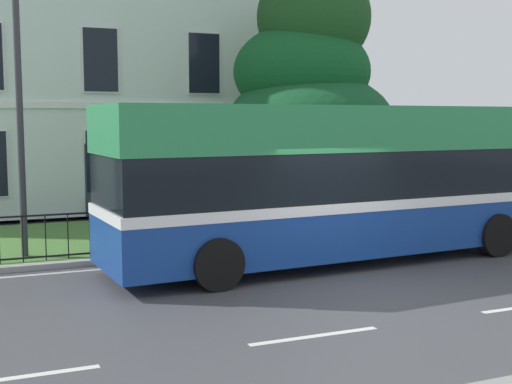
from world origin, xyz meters
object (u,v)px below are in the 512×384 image
object	(u,v)px
georgian_townhouse	(76,37)
litter_bin	(248,213)
single_decker_bus	(342,181)
street_lamp_post	(18,60)
evergreen_tree	(310,110)

from	to	relation	value
georgian_townhouse	litter_bin	distance (m)	11.68
georgian_townhouse	litter_bin	xyz separation A→B (m)	(2.65, -10.08, -5.26)
single_decker_bus	street_lamp_post	size ratio (longest dim) A/B	1.43
litter_bin	street_lamp_post	bearing A→B (deg)	-176.48
georgian_townhouse	street_lamp_post	xyz separation A→B (m)	(-2.64, -10.41, -1.72)
evergreen_tree	georgian_townhouse	bearing A→B (deg)	125.14
georgian_townhouse	single_decker_bus	xyz separation A→B (m)	(3.67, -12.93, -4.24)
georgian_townhouse	single_decker_bus	size ratio (longest dim) A/B	1.58
evergreen_tree	litter_bin	world-z (taller)	evergreen_tree
evergreen_tree	single_decker_bus	distance (m)	5.65
georgian_townhouse	street_lamp_post	world-z (taller)	georgian_townhouse
single_decker_bus	street_lamp_post	xyz separation A→B (m)	(-6.31, 2.52, 2.52)
single_decker_bus	litter_bin	size ratio (longest dim) A/B	8.82
georgian_townhouse	litter_bin	world-z (taller)	georgian_townhouse
street_lamp_post	litter_bin	bearing A→B (deg)	3.52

